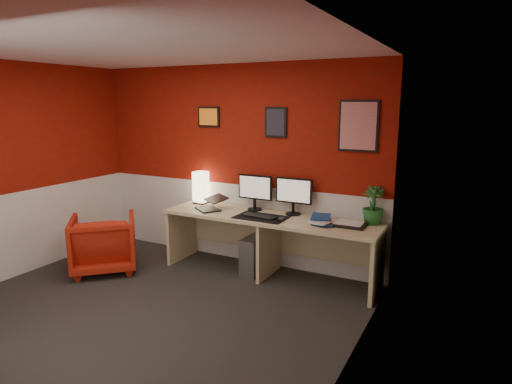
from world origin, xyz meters
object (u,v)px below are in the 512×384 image
monitor_right (293,190)px  armchair (104,243)px  shoji_lamp (201,188)px  laptop (208,201)px  pc_tower (255,255)px  monitor_left (255,187)px  desk (269,246)px  potted_plant (373,205)px  zen_tray (348,225)px

monitor_right → armchair: bearing=-154.7°
shoji_lamp → armchair: bearing=-128.8°
laptop → pc_tower: 0.88m
monitor_left → pc_tower: (0.10, -0.18, -0.80)m
shoji_lamp → armchair: (-0.78, -0.97, -0.59)m
shoji_lamp → monitor_left: bearing=-0.5°
desk → armchair: size_ratio=3.43×
desk → shoji_lamp: 1.24m
potted_plant → armchair: size_ratio=0.56×
armchair → laptop: bearing=170.7°
laptop → armchair: 1.37m
desk → zen_tray: bearing=2.0°
monitor_right → armchair: (-2.08, -0.98, -0.68)m
desk → pc_tower: bearing=175.0°
laptop → potted_plant: size_ratio=0.78×
desk → potted_plant: 1.30m
laptop → monitor_left: size_ratio=0.57×
monitor_left → armchair: 1.97m
potted_plant → pc_tower: bearing=-171.0°
pc_tower → armchair: armchair is taller
monitor_left → zen_tray: size_ratio=1.66×
zen_tray → monitor_right: bearing=165.8°
zen_tray → potted_plant: potted_plant is taller
laptop → desk: bearing=39.7°
shoji_lamp → monitor_right: 1.31m
zen_tray → pc_tower: size_ratio=0.78×
shoji_lamp → laptop: 0.39m
desk → armchair: desk is taller
laptop → potted_plant: potted_plant is taller
monitor_right → monitor_left: bearing=-177.7°
monitor_right → pc_tower: (-0.41, -0.20, -0.80)m
desk → pc_tower: (-0.19, 0.02, -0.14)m
shoji_lamp → potted_plant: 2.23m
pc_tower → armchair: bearing=-154.8°
laptop → monitor_left: (0.52, 0.26, 0.18)m
zen_tray → desk: bearing=-178.0°
shoji_lamp → potted_plant: size_ratio=0.95×
monitor_right → potted_plant: 0.93m
armchair → monitor_left: bearing=168.4°
desk → potted_plant: (1.14, 0.23, 0.58)m
monitor_left → monitor_right: 0.50m
laptop → monitor_right: 1.07m
monitor_left → pc_tower: monitor_left is taller
desk → armchair: 2.02m
zen_tray → laptop: bearing=-176.9°
shoji_lamp → monitor_right: (1.30, 0.01, 0.09)m
potted_plant → armchair: potted_plant is taller
monitor_right → zen_tray: size_ratio=1.66×
desk → monitor_right: size_ratio=4.48×
monitor_right → zen_tray: (0.72, -0.18, -0.28)m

